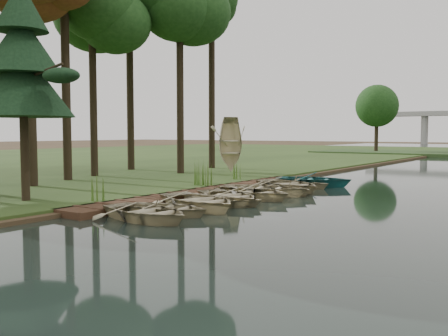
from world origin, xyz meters
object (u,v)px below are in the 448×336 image
Objects in this scene: boardwalk at (209,192)px; rowboat_1 at (167,206)px; rowboat_2 at (198,198)px; stored_rowboat at (230,166)px; rowboat_0 at (146,209)px; pine_tree at (22,62)px.

boardwalk is 6.04m from rowboat_1.
rowboat_2 is 1.10× the size of stored_rowboat.
rowboat_0 is 2.86m from rowboat_2.
rowboat_0 reaches higher than rowboat_1.
pine_tree is (-5.95, -0.41, 5.12)m from rowboat_0.
rowboat_2 is (2.38, -3.88, 0.31)m from boardwalk.
stored_rowboat reaches higher than boardwalk.
rowboat_1 is 0.77× the size of rowboat_2.
boardwalk is 7.20m from rowboat_0.
rowboat_1 is at bearing 15.37° from pine_tree.
rowboat_0 reaches higher than boardwalk.
boardwalk is 4.56m from rowboat_2.
stored_rowboat is at bearing 18.12° from rowboat_1.
rowboat_2 is at bearing -9.41° from rowboat_1.
rowboat_1 is at bearing 15.28° from rowboat_0.
rowboat_1 is 0.84× the size of stored_rowboat.
pine_tree is at bearing -115.75° from boardwalk.
rowboat_0 is 1.17× the size of rowboat_1.
boardwalk is at bearing 64.25° from pine_tree.
pine_tree is (-5.83, -3.27, 5.08)m from rowboat_2.
pine_tree is at bearing 138.45° from rowboat_2.
pine_tree reaches higher than rowboat_0.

